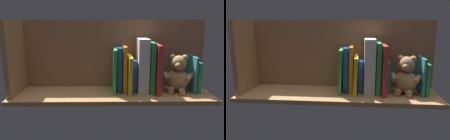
% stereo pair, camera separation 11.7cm
% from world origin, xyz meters
% --- Properties ---
extents(ground_plane, '(1.04, 0.29, 0.02)m').
position_xyz_m(ground_plane, '(0.00, 0.00, -0.01)').
color(ground_plane, '#A87A4C').
extents(shelf_back_panel, '(1.04, 0.02, 0.38)m').
position_xyz_m(shelf_back_panel, '(0.00, -0.12, 0.19)').
color(shelf_back_panel, '#966345').
rests_on(shelf_back_panel, ground_plane).
extents(shelf_side_divider, '(0.02, 0.23, 0.38)m').
position_xyz_m(shelf_side_divider, '(0.50, 0.00, 0.19)').
color(shelf_side_divider, '#A87A4C').
rests_on(shelf_side_divider, ground_plane).
extents(book_0, '(0.02, 0.16, 0.16)m').
position_xyz_m(book_0, '(-0.45, -0.03, 0.08)').
color(book_0, green).
rests_on(book_0, ground_plane).
extents(book_1, '(0.01, 0.16, 0.19)m').
position_xyz_m(book_1, '(-0.43, -0.03, 0.10)').
color(book_1, teal).
rests_on(book_1, ground_plane).
extents(teddy_bear, '(0.15, 0.15, 0.20)m').
position_xyz_m(teddy_bear, '(-0.35, -0.01, 0.09)').
color(teddy_bear, tan).
rests_on(teddy_bear, ground_plane).
extents(book_2, '(0.02, 0.12, 0.16)m').
position_xyz_m(book_2, '(-0.26, -0.05, 0.08)').
color(book_2, teal).
rests_on(book_2, ground_plane).
extents(book_3, '(0.02, 0.19, 0.25)m').
position_xyz_m(book_3, '(-0.23, -0.02, 0.13)').
color(book_3, red).
rests_on(book_3, ground_plane).
extents(book_4, '(0.02, 0.16, 0.27)m').
position_xyz_m(book_4, '(-0.21, -0.03, 0.13)').
color(book_4, green).
rests_on(book_4, ground_plane).
extents(dictionary_thick_white, '(0.06, 0.15, 0.28)m').
position_xyz_m(dictionary_thick_white, '(-0.16, -0.04, 0.14)').
color(dictionary_thick_white, white).
rests_on(dictionary_thick_white, ground_plane).
extents(book_5, '(0.02, 0.13, 0.17)m').
position_xyz_m(book_5, '(-0.12, -0.05, 0.09)').
color(book_5, blue).
rests_on(book_5, ground_plane).
extents(book_6, '(0.02, 0.19, 0.19)m').
position_xyz_m(book_6, '(-0.09, -0.02, 0.10)').
color(book_6, yellow).
rests_on(book_6, ground_plane).
extents(book_7, '(0.02, 0.14, 0.24)m').
position_xyz_m(book_7, '(-0.07, -0.04, 0.12)').
color(book_7, orange).
rests_on(book_7, ground_plane).
extents(book_8, '(0.03, 0.12, 0.24)m').
position_xyz_m(book_8, '(-0.04, -0.05, 0.12)').
color(book_8, blue).
rests_on(book_8, ground_plane).
extents(book_9, '(0.02, 0.17, 0.23)m').
position_xyz_m(book_9, '(-0.01, -0.03, 0.12)').
color(book_9, green).
rests_on(book_9, ground_plane).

